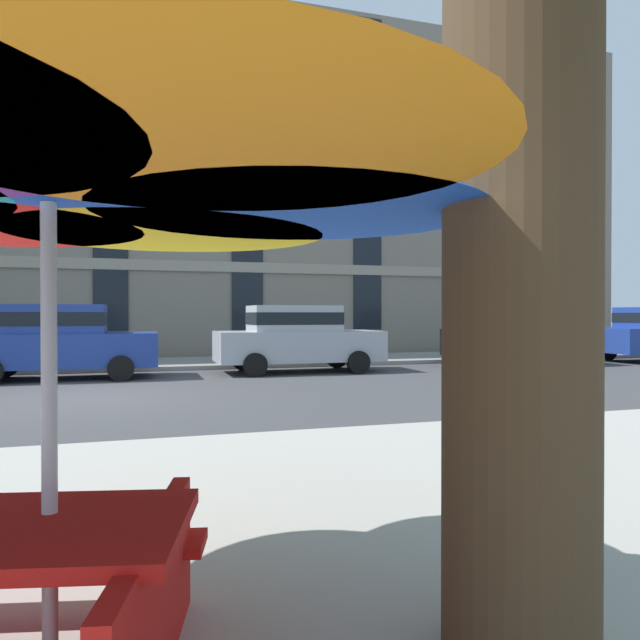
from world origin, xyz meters
name	(u,v)px	position (x,y,z in m)	size (l,w,h in m)	color
ground_plane	(90,399)	(0.00, 0.00, 0.00)	(120.00, 120.00, 0.00)	#424244
sidewalk_far	(108,365)	(0.00, 6.80, 0.06)	(56.00, 3.60, 0.12)	gray
apartment_building	(117,200)	(0.00, 14.99, 6.40)	(40.78, 12.08, 12.80)	gray
sedan_blue	(59,339)	(-0.95, 3.70, 0.95)	(4.40, 1.98, 1.78)	navy
sedan_silver	(297,337)	(4.92, 3.70, 0.95)	(4.40, 1.98, 1.78)	#A8AAB2
sedan_black	(517,334)	(11.83, 3.70, 0.95)	(4.40, 1.98, 1.78)	black
patio_umbrella	(48,145)	(0.50, -9.00, 2.21)	(3.69, 3.42, 2.50)	silver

